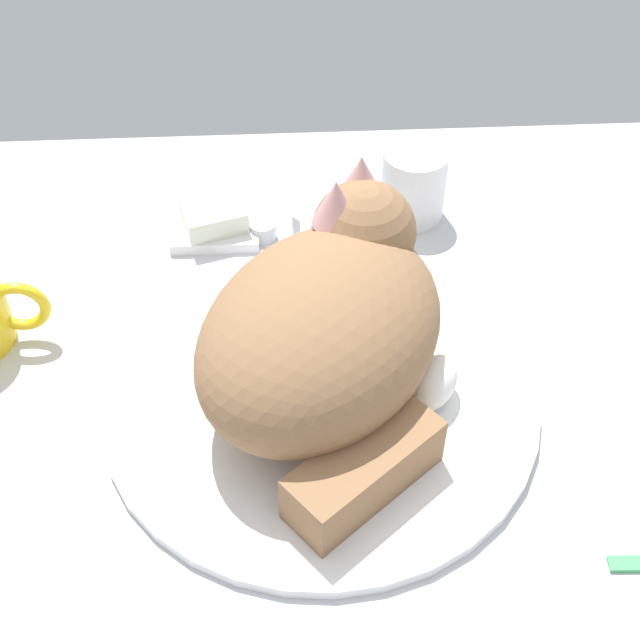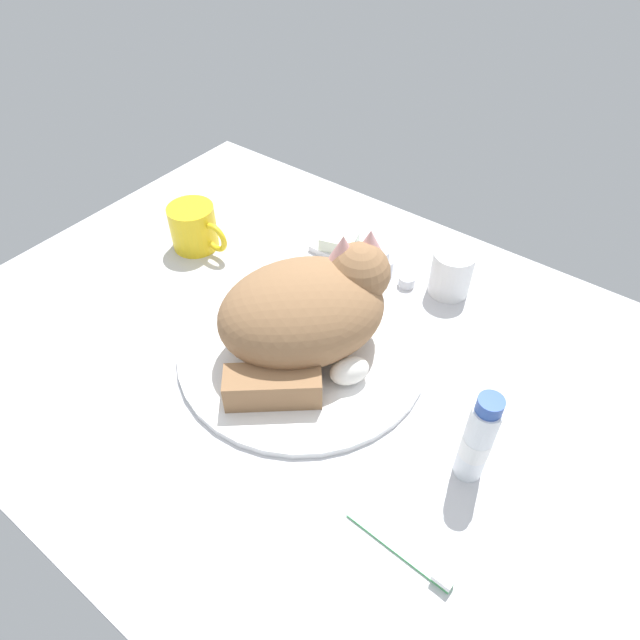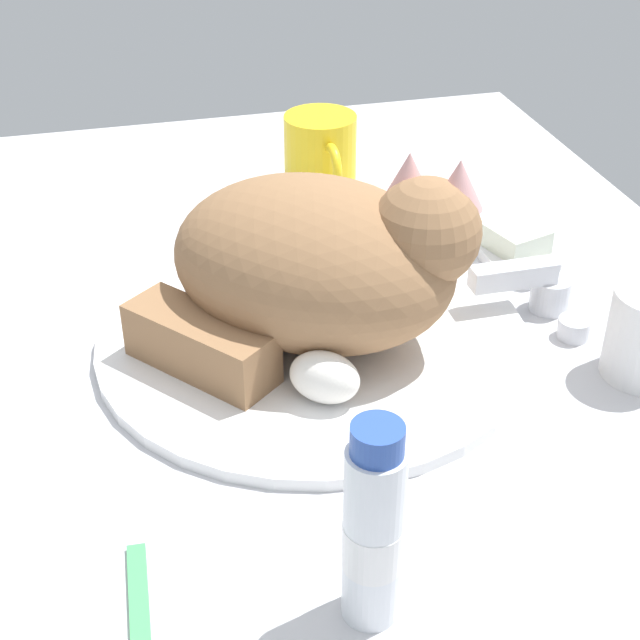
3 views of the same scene
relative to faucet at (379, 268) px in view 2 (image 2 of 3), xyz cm
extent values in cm
cube|color=silver|center=(0.00, -20.91, -3.69)|extent=(110.00, 82.50, 3.00)
cylinder|color=white|center=(0.00, -20.91, -1.66)|extent=(37.06, 37.06, 1.06)
cylinder|color=silver|center=(0.00, 1.23, -0.62)|extent=(3.60, 3.60, 3.14)
cube|color=silver|center=(0.00, -2.70, 1.96)|extent=(2.00, 7.84, 2.00)
cylinder|color=silver|center=(-4.76, 1.23, -1.29)|extent=(2.80, 2.80, 1.80)
cylinder|color=silver|center=(4.76, 1.23, -1.29)|extent=(2.80, 2.80, 1.80)
ellipsoid|color=#936B47|center=(0.00, -20.91, 5.76)|extent=(28.11, 29.63, 13.76)
sphere|color=#936B47|center=(4.03, -12.83, 9.54)|extent=(12.31, 12.31, 8.84)
ellipsoid|color=white|center=(3.01, -14.28, 7.48)|extent=(7.27, 7.49, 4.86)
cone|color=#DB9E9E|center=(1.62, -13.58, 13.30)|extent=(5.54, 5.54, 3.98)
cone|color=#DB9E9E|center=(3.90, -10.32, 13.30)|extent=(5.54, 5.54, 3.98)
cube|color=#936B47|center=(2.77, -30.83, 1.24)|extent=(13.02, 11.90, 4.72)
ellipsoid|color=white|center=(9.26, -22.30, 1.00)|extent=(6.16, 6.65, 4.25)
cylinder|color=yellow|center=(-31.59, -12.21, 1.85)|extent=(8.21, 8.21, 8.07)
torus|color=yellow|center=(-26.29, -12.21, 1.85)|extent=(5.52, 1.00, 5.52)
cylinder|color=white|center=(11.00, 4.17, 1.68)|extent=(6.71, 6.71, 7.73)
cube|color=white|center=(-9.67, 1.84, -1.59)|extent=(9.00, 6.40, 1.20)
cube|color=silver|center=(-9.67, 1.84, 0.19)|extent=(7.25, 6.44, 2.35)
cylinder|color=white|center=(28.69, -24.48, 4.08)|extent=(3.52, 3.52, 12.53)
cylinder|color=white|center=(28.69, -24.48, 3.45)|extent=(3.59, 3.59, 3.13)
cylinder|color=#2D51AD|center=(28.69, -24.48, 11.25)|extent=(2.99, 2.99, 1.80)
cube|color=#4CB266|center=(26.95, -38.14, -1.79)|extent=(13.59, 1.86, 0.80)
cube|color=white|center=(32.62, -38.42, -0.99)|extent=(2.27, 1.55, 0.80)
camera|label=1|loc=(-2.65, -69.25, 55.98)|focal=49.27mm
camera|label=2|loc=(35.58, -64.10, 59.79)|focal=31.22mm
camera|label=3|loc=(64.64, -36.78, 43.55)|focal=52.45mm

